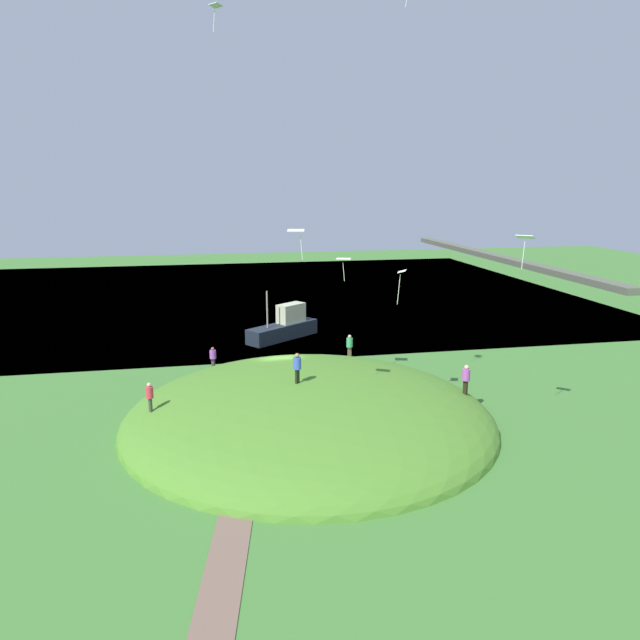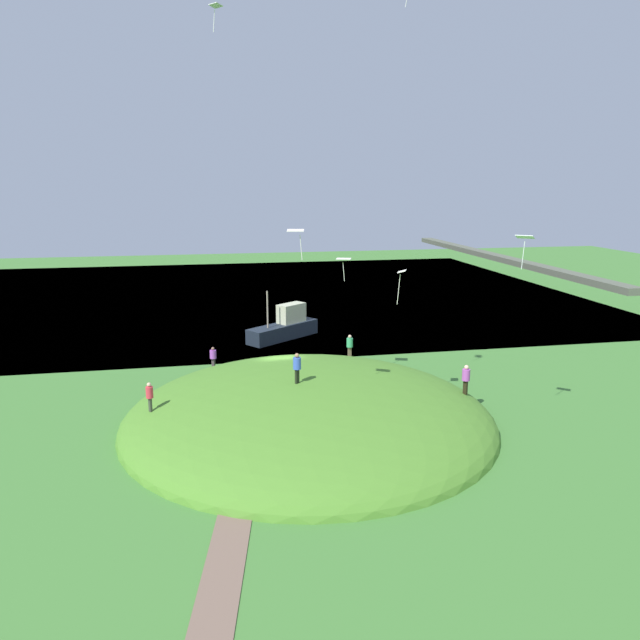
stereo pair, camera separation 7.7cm
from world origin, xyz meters
The scene contains 16 objects.
ground_plane centered at (0.00, 0.00, 0.00)m, with size 160.00×160.00×0.00m, color #3C712E.
lake_water centered at (-34.89, 0.00, -0.20)m, with size 59.56×80.00×0.40m, color #35556A.
grass_hill centered at (7.05, 0.78, 0.00)m, with size 22.13×21.50×4.75m, color #477B27.
dirt_path centered at (20.94, -4.71, 0.02)m, with size 13.63×1.46×0.04m, color brown.
bridge_deck_far centered at (-34.89, 34.04, 3.77)m, with size 53.60×1.80×0.70m, color #525747.
boat_on_lake centered at (-12.00, 1.94, 1.03)m, with size 5.75×6.84×4.53m.
person_watching_kites centered at (7.32, 0.08, 3.48)m, with size 0.63×0.63×1.78m.
person_walking_path centered at (-4.03, -4.51, 1.02)m, with size 0.67×0.67×1.66m.
person_near_shore centered at (7.54, -8.05, 2.40)m, with size 0.54×0.54×1.66m.
person_with_child centered at (7.64, 10.23, 2.26)m, with size 0.63×0.63×1.82m.
person_on_hilltop centered at (-2.13, 5.47, 1.92)m, with size 0.52×0.52×1.77m.
kite_0 centered at (10.45, -0.38, 11.18)m, with size 0.73×0.92×1.51m.
kite_1 centered at (6.96, 6.22, 8.39)m, with size 0.81×0.71×2.03m.
kite_2 centered at (1.58, 4.09, 8.64)m, with size 0.94×1.12×1.53m.
kite_3 centered at (11.65, 11.08, 10.76)m, with size 1.02×1.04×1.75m.
kite_7 centered at (3.32, -3.63, 22.87)m, with size 0.84×0.81×1.36m.
Camera 2 is at (39.24, -4.76, 13.45)m, focal length 33.42 mm.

